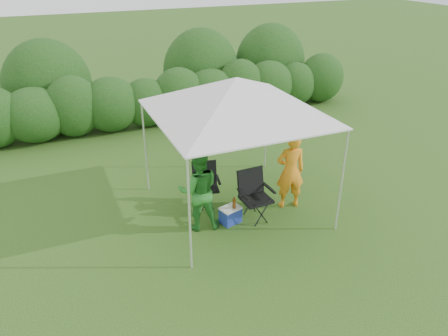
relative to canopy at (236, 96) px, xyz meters
name	(u,v)px	position (x,y,z in m)	size (l,w,h in m)	color
ground	(245,219)	(0.00, -0.50, -2.46)	(70.00, 70.00, 0.00)	#365F1D
hedge	(163,98)	(0.03, 5.50, -1.64)	(13.22, 1.53, 1.80)	#214B17
canopy	(236,96)	(0.00, 0.00, 0.00)	(3.10, 3.10, 2.83)	silver
chair_right	(254,192)	(0.21, -0.45, -1.88)	(0.66, 0.60, 1.03)	black
chair_left	(205,181)	(-0.50, 0.44, -1.94)	(0.66, 0.62, 0.93)	black
man	(290,171)	(1.09, -0.36, -1.63)	(0.61, 0.40, 1.67)	orange
woman	(199,190)	(-0.94, -0.37, -1.64)	(0.80, 0.63, 1.65)	#297F2A
cooler	(230,215)	(-0.31, -0.48, -2.29)	(0.47, 0.40, 0.34)	#22379F
bottle	(234,202)	(-0.25, -0.52, -1.99)	(0.07, 0.07, 0.26)	#592D0C
lawn_toy	(311,125)	(3.99, 3.22, -2.30)	(0.68, 0.57, 0.34)	yellow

